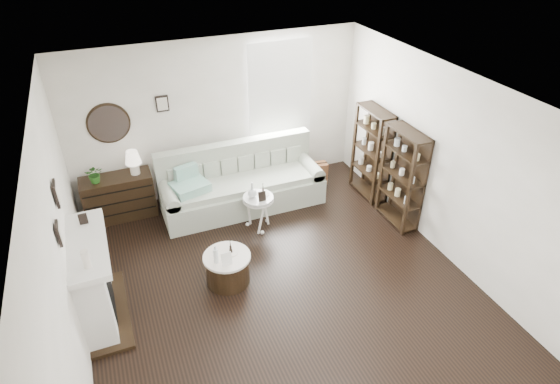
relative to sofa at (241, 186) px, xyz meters
name	(u,v)px	position (x,y,z in m)	size (l,w,h in m)	color
room	(260,99)	(0.60, 0.62, 1.25)	(5.50, 5.50, 5.50)	black
fireplace	(94,283)	(-2.45, -1.78, 0.19)	(0.50, 1.40, 1.84)	white
shelf_unit_far	(371,153)	(2.20, -0.53, 0.45)	(0.30, 0.80, 1.60)	black
shelf_unit_near	(402,178)	(2.20, -1.43, 0.45)	(0.30, 0.80, 1.60)	black
sofa	(241,186)	(0.00, 0.00, 0.00)	(2.70, 0.94, 1.05)	#A2AB98
quilt	(190,187)	(-0.88, -0.14, 0.26)	(0.55, 0.45, 0.14)	#248558
suitcase	(310,174)	(1.37, 0.12, -0.14)	(0.62, 0.21, 0.41)	brown
dresser	(119,197)	(-1.96, 0.39, 0.02)	(1.11, 0.48, 0.74)	black
table_lamp	(134,162)	(-1.64, 0.39, 0.60)	(0.26, 0.26, 0.40)	#F5E4CE
potted_plant	(95,174)	(-2.24, 0.34, 0.54)	(0.27, 0.23, 0.30)	#215718
drum_table	(228,268)	(-0.78, -1.79, -0.12)	(0.65, 0.65, 0.45)	black
pedestal_table	(258,199)	(0.03, -0.78, 0.19)	(0.49, 0.49, 0.59)	silver
eiffel_drum	(230,247)	(-0.71, -1.74, 0.20)	(0.11, 0.11, 0.19)	black
bottle_drum	(216,254)	(-0.94, -1.86, 0.23)	(0.06, 0.06, 0.27)	silver
card_frame_drum	(227,259)	(-0.82, -1.95, 0.19)	(0.14, 0.01, 0.18)	white
eiffel_ped	(263,190)	(0.13, -0.75, 0.33)	(0.11, 0.11, 0.18)	black
flask_ped	(252,190)	(-0.05, -0.76, 0.37)	(0.14, 0.14, 0.26)	silver
card_frame_ped	(262,196)	(0.06, -0.91, 0.32)	(0.12, 0.01, 0.16)	black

